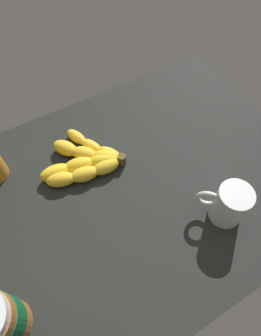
% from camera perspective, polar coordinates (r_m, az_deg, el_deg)
% --- Properties ---
extents(ground_plane, '(0.89, 0.65, 0.03)m').
position_cam_1_polar(ground_plane, '(0.70, -0.05, -4.54)').
color(ground_plane, black).
extents(banana_bunch, '(0.21, 0.18, 0.04)m').
position_cam_1_polar(banana_bunch, '(0.71, -9.18, 1.36)').
color(banana_bunch, yellow).
rests_on(banana_bunch, ground_plane).
extents(coffee_mug, '(0.09, 0.09, 0.10)m').
position_cam_1_polar(coffee_mug, '(0.64, 19.12, -6.88)').
color(coffee_mug, silver).
rests_on(coffee_mug, ground_plane).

